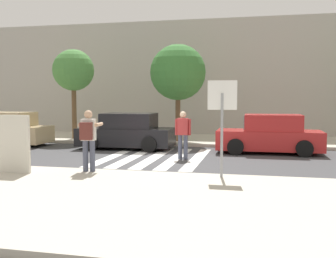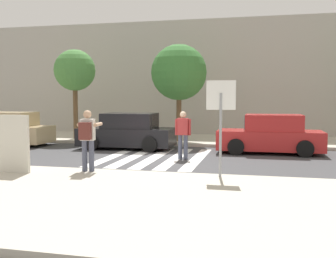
# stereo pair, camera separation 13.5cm
# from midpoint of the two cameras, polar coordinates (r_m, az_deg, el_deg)

# --- Properties ---
(ground_plane) EXTENTS (120.00, 120.00, 0.00)m
(ground_plane) POSITION_cam_midpoint_polar(r_m,az_deg,el_deg) (14.48, -2.42, -4.24)
(ground_plane) COLOR #424244
(sidewalk_near) EXTENTS (60.00, 6.00, 0.14)m
(sidewalk_near) POSITION_cam_midpoint_polar(r_m,az_deg,el_deg) (8.73, -13.08, -9.77)
(sidewalk_near) COLOR beige
(sidewalk_near) RESTS_ON ground
(sidewalk_far) EXTENTS (60.00, 4.80, 0.14)m
(sidewalk_far) POSITION_cam_midpoint_polar(r_m,az_deg,el_deg) (20.28, 1.94, -1.51)
(sidewalk_far) COLOR beige
(sidewalk_far) RESTS_ON ground
(building_facade_far) EXTENTS (56.00, 4.00, 6.62)m
(building_facade_far) POSITION_cam_midpoint_polar(r_m,az_deg,el_deg) (24.53, 3.85, 7.11)
(building_facade_far) COLOR #ADA89E
(building_facade_far) RESTS_ON ground
(crosswalk_stripe_0) EXTENTS (0.44, 5.20, 0.01)m
(crosswalk_stripe_0) POSITION_cam_midpoint_polar(r_m,az_deg,el_deg) (15.15, -8.10, -3.88)
(crosswalk_stripe_0) COLOR silver
(crosswalk_stripe_0) RESTS_ON ground
(crosswalk_stripe_1) EXTENTS (0.44, 5.20, 0.01)m
(crosswalk_stripe_1) POSITION_cam_midpoint_polar(r_m,az_deg,el_deg) (14.89, -5.21, -4.00)
(crosswalk_stripe_1) COLOR silver
(crosswalk_stripe_1) RESTS_ON ground
(crosswalk_stripe_2) EXTENTS (0.44, 5.20, 0.01)m
(crosswalk_stripe_2) POSITION_cam_midpoint_polar(r_m,az_deg,el_deg) (14.67, -2.22, -4.11)
(crosswalk_stripe_2) COLOR silver
(crosswalk_stripe_2) RESTS_ON ground
(crosswalk_stripe_3) EXTENTS (0.44, 5.20, 0.01)m
(crosswalk_stripe_3) POSITION_cam_midpoint_polar(r_m,az_deg,el_deg) (14.49, 0.85, -4.22)
(crosswalk_stripe_3) COLOR silver
(crosswalk_stripe_3) RESTS_ON ground
(crosswalk_stripe_4) EXTENTS (0.44, 5.20, 0.01)m
(crosswalk_stripe_4) POSITION_cam_midpoint_polar(r_m,az_deg,el_deg) (14.35, 3.99, -4.31)
(crosswalk_stripe_4) COLOR silver
(crosswalk_stripe_4) RESTS_ON ground
(stop_sign) EXTENTS (0.76, 0.08, 2.52)m
(stop_sign) POSITION_cam_midpoint_polar(r_m,az_deg,el_deg) (10.30, 7.49, 3.20)
(stop_sign) COLOR gray
(stop_sign) RESTS_ON sidewalk_near
(photographer_with_backpack) EXTENTS (0.65, 0.89, 1.72)m
(photographer_with_backpack) POSITION_cam_midpoint_polar(r_m,az_deg,el_deg) (11.22, -11.82, -0.89)
(photographer_with_backpack) COLOR #474C60
(photographer_with_backpack) RESTS_ON sidewalk_near
(pedestrian_crossing) EXTENTS (0.58, 0.25, 1.72)m
(pedestrian_crossing) POSITION_cam_midpoint_polar(r_m,az_deg,el_deg) (14.14, 1.91, -0.47)
(pedestrian_crossing) COLOR #474C60
(pedestrian_crossing) RESTS_ON ground
(parked_car_tan) EXTENTS (4.10, 1.92, 1.55)m
(parked_car_tan) POSITION_cam_midpoint_polar(r_m,az_deg,el_deg) (19.77, -22.60, -0.11)
(parked_car_tan) COLOR tan
(parked_car_tan) RESTS_ON ground
(parked_car_black) EXTENTS (4.10, 1.92, 1.55)m
(parked_car_black) POSITION_cam_midpoint_polar(r_m,az_deg,el_deg) (17.09, -6.21, -0.47)
(parked_car_black) COLOR black
(parked_car_black) RESTS_ON ground
(parked_car_red) EXTENTS (4.10, 1.92, 1.55)m
(parked_car_red) POSITION_cam_midpoint_polar(r_m,az_deg,el_deg) (16.20, 14.34, -0.86)
(parked_car_red) COLOR red
(parked_car_red) RESTS_ON ground
(street_tree_west) EXTENTS (2.09, 2.09, 4.51)m
(street_tree_west) POSITION_cam_midpoint_polar(r_m,az_deg,el_deg) (20.66, -13.75, 8.20)
(street_tree_west) COLOR brown
(street_tree_west) RESTS_ON sidewalk_far
(street_tree_center) EXTENTS (2.65, 2.65, 4.61)m
(street_tree_center) POSITION_cam_midpoint_polar(r_m,az_deg,el_deg) (18.87, 1.25, 8.18)
(street_tree_center) COLOR brown
(street_tree_center) RESTS_ON sidewalk_far
(advertising_board) EXTENTS (1.10, 0.11, 1.60)m
(advertising_board) POSITION_cam_midpoint_polar(r_m,az_deg,el_deg) (11.71, -22.06, -2.02)
(advertising_board) COLOR beige
(advertising_board) RESTS_ON sidewalk_near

